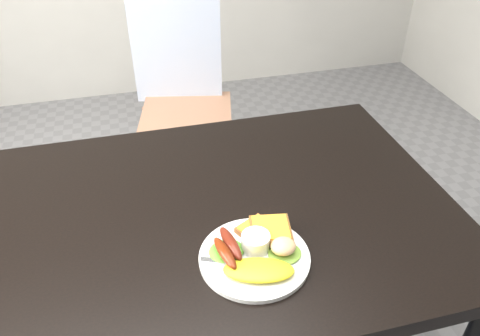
% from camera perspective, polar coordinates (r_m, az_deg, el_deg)
% --- Properties ---
extents(dining_table, '(1.20, 0.80, 0.04)m').
position_cam_1_polar(dining_table, '(1.12, -4.54, -6.05)').
color(dining_table, black).
rests_on(dining_table, ground).
extents(dining_chair, '(0.47, 0.47, 0.05)m').
position_cam_1_polar(dining_chair, '(2.10, -6.51, 6.21)').
color(dining_chair, '#AD785B').
rests_on(dining_chair, ground).
extents(person, '(0.50, 0.37, 1.28)m').
position_cam_1_polar(person, '(1.67, 4.41, 5.69)').
color(person, '#294986').
rests_on(person, ground).
extents(plate, '(0.23, 0.23, 0.01)m').
position_cam_1_polar(plate, '(0.99, 1.77, -10.85)').
color(plate, white).
rests_on(plate, dining_table).
extents(lettuce_left, '(0.09, 0.08, 0.01)m').
position_cam_1_polar(lettuce_left, '(0.99, -1.66, -10.07)').
color(lettuce_left, olive).
rests_on(lettuce_left, plate).
extents(lettuce_right, '(0.08, 0.07, 0.01)m').
position_cam_1_polar(lettuce_right, '(0.99, 5.47, -10.32)').
color(lettuce_right, olive).
rests_on(lettuce_right, plate).
extents(omelette, '(0.16, 0.10, 0.02)m').
position_cam_1_polar(omelette, '(0.95, 2.30, -12.33)').
color(omelette, yellow).
rests_on(omelette, plate).
extents(sausage_a, '(0.04, 0.10, 0.02)m').
position_cam_1_polar(sausage_a, '(0.96, -1.85, -10.32)').
color(sausage_a, maroon).
rests_on(sausage_a, lettuce_left).
extents(sausage_b, '(0.04, 0.11, 0.03)m').
position_cam_1_polar(sausage_b, '(0.98, -1.15, -9.15)').
color(sausage_b, '#5B120C').
rests_on(sausage_b, lettuce_left).
extents(ramekin, '(0.07, 0.07, 0.04)m').
position_cam_1_polar(ramekin, '(0.99, 1.92, -8.99)').
color(ramekin, white).
rests_on(ramekin, plate).
extents(toast_a, '(0.10, 0.10, 0.01)m').
position_cam_1_polar(toast_a, '(1.03, 2.18, -7.67)').
color(toast_a, brown).
rests_on(toast_a, plate).
extents(toast_b, '(0.10, 0.10, 0.01)m').
position_cam_1_polar(toast_b, '(1.01, 3.76, -7.56)').
color(toast_b, brown).
rests_on(toast_b, toast_a).
extents(potato_salad, '(0.06, 0.05, 0.03)m').
position_cam_1_polar(potato_salad, '(0.97, 5.29, -9.48)').
color(potato_salad, beige).
rests_on(potato_salad, lettuce_right).
extents(fork, '(0.14, 0.06, 0.00)m').
position_cam_1_polar(fork, '(0.97, -0.58, -11.45)').
color(fork, '#ADAFB7').
rests_on(fork, plate).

